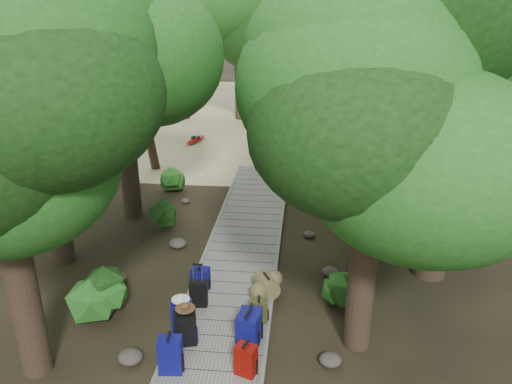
# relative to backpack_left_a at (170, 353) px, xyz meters

# --- Properties ---
(ground) EXTENTS (120.00, 120.00, 0.00)m
(ground) POSITION_rel_backpack_left_a_xyz_m (0.71, 4.58, -0.52)
(ground) COLOR #332A19
(ground) RESTS_ON ground
(sand_beach) EXTENTS (40.00, 22.00, 0.02)m
(sand_beach) POSITION_rel_backpack_left_a_xyz_m (0.71, 20.58, -0.51)
(sand_beach) COLOR #C2B583
(sand_beach) RESTS_ON ground
(boardwalk) EXTENTS (2.00, 12.00, 0.12)m
(boardwalk) POSITION_rel_backpack_left_a_xyz_m (0.71, 5.58, -0.46)
(boardwalk) COLOR gray
(boardwalk) RESTS_ON ground
(backpack_left_a) EXTENTS (0.45, 0.33, 0.80)m
(backpack_left_a) POSITION_rel_backpack_left_a_xyz_m (0.00, 0.00, 0.00)
(backpack_left_a) COLOR navy
(backpack_left_a) RESTS_ON boardwalk
(backpack_left_b) EXTENTS (0.49, 0.40, 0.79)m
(backpack_left_b) POSITION_rel_backpack_left_a_xyz_m (0.09, 0.80, -0.01)
(backpack_left_b) COLOR black
(backpack_left_b) RESTS_ON boardwalk
(backpack_left_c) EXTENTS (0.45, 0.35, 0.76)m
(backpack_left_c) POSITION_rel_backpack_left_a_xyz_m (-0.07, 1.17, -0.02)
(backpack_left_c) COLOR navy
(backpack_left_c) RESTS_ON boardwalk
(backpack_left_d) EXTENTS (0.43, 0.34, 0.60)m
(backpack_left_d) POSITION_rel_backpack_left_a_xyz_m (-0.01, 2.74, -0.10)
(backpack_left_d) COLOR navy
(backpack_left_d) RESTS_ON boardwalk
(backpack_right_a) EXTENTS (0.44, 0.38, 0.67)m
(backpack_right_a) POSITION_rel_backpack_left_a_xyz_m (1.37, 0.07, -0.07)
(backpack_right_a) COLOR #7E0F00
(backpack_right_a) RESTS_ON boardwalk
(backpack_right_b) EXTENTS (0.47, 0.37, 0.74)m
(backpack_right_b) POSITION_rel_backpack_left_a_xyz_m (1.31, 0.83, -0.03)
(backpack_right_b) COLOR navy
(backpack_right_b) RESTS_ON boardwalk
(backpack_right_c) EXTENTS (0.43, 0.31, 0.72)m
(backpack_right_c) POSITION_rel_backpack_left_a_xyz_m (1.35, 1.10, -0.04)
(backpack_right_c) COLOR navy
(backpack_right_c) RESTS_ON boardwalk
(backpack_right_d) EXTENTS (0.38, 0.28, 0.55)m
(backpack_right_d) POSITION_rel_backpack_left_a_xyz_m (1.45, 1.66, -0.12)
(backpack_right_d) COLOR #3F3E19
(backpack_right_d) RESTS_ON boardwalk
(duffel_right_khaki) EXTENTS (0.69, 0.78, 0.43)m
(duffel_right_khaki) POSITION_rel_backpack_left_a_xyz_m (1.52, 2.70, -0.18)
(duffel_right_khaki) COLOR brown
(duffel_right_khaki) RESTS_ON boardwalk
(suitcase_on_boardwalk) EXTENTS (0.40, 0.24, 0.60)m
(suitcase_on_boardwalk) POSITION_rel_backpack_left_a_xyz_m (0.08, 2.07, -0.10)
(suitcase_on_boardwalk) COLOR black
(suitcase_on_boardwalk) RESTS_ON boardwalk
(lone_suitcase_on_sand) EXTENTS (0.49, 0.37, 0.67)m
(lone_suitcase_on_sand) POSITION_rel_backpack_left_a_xyz_m (1.15, 12.60, -0.16)
(lone_suitcase_on_sand) COLOR black
(lone_suitcase_on_sand) RESTS_ON sand_beach
(hat_brown) EXTENTS (0.39, 0.39, 0.12)m
(hat_brown) POSITION_rel_backpack_left_a_xyz_m (0.10, 0.83, 0.45)
(hat_brown) COLOR #51351E
(hat_brown) RESTS_ON backpack_left_b
(hat_white) EXTENTS (0.37, 0.37, 0.12)m
(hat_white) POSITION_rel_backpack_left_a_xyz_m (-0.07, 1.16, 0.42)
(hat_white) COLOR silver
(hat_white) RESTS_ON backpack_left_c
(kayak) EXTENTS (1.70, 3.28, 0.32)m
(kayak) POSITION_rel_backpack_left_a_xyz_m (-2.80, 15.04, -0.34)
(kayak) COLOR #B9110F
(kayak) RESTS_ON sand_beach
(sun_lounger) EXTENTS (1.00, 2.04, 0.63)m
(sun_lounger) POSITION_rel_backpack_left_a_xyz_m (3.44, 15.15, -0.18)
(sun_lounger) COLOR silver
(sun_lounger) RESTS_ON sand_beach
(tree_right_a) EXTENTS (4.49, 4.49, 7.49)m
(tree_right_a) POSITION_rel_backpack_left_a_xyz_m (3.45, 1.27, 3.23)
(tree_right_a) COLOR black
(tree_right_a) RESTS_ON ground
(tree_right_b) EXTENTS (6.27, 6.27, 11.20)m
(tree_right_b) POSITION_rel_backpack_left_a_xyz_m (5.48, 4.14, 5.08)
(tree_right_b) COLOR black
(tree_right_b) RESTS_ON ground
(tree_right_c) EXTENTS (4.97, 4.97, 8.60)m
(tree_right_c) POSITION_rel_backpack_left_a_xyz_m (4.54, 6.73, 3.78)
(tree_right_c) COLOR black
(tree_right_c) RESTS_ON ground
(tree_right_d) EXTENTS (6.47, 6.47, 11.86)m
(tree_right_d) POSITION_rel_backpack_left_a_xyz_m (5.87, 9.13, 5.41)
(tree_right_d) COLOR black
(tree_right_d) RESTS_ON ground
(tree_right_e) EXTENTS (5.60, 5.60, 10.09)m
(tree_right_e) POSITION_rel_backpack_left_a_xyz_m (4.77, 11.33, 4.52)
(tree_right_e) COLOR black
(tree_right_e) RESTS_ON ground
(tree_right_f) EXTENTS (5.27, 5.27, 9.41)m
(tree_right_f) POSITION_rel_backpack_left_a_xyz_m (6.98, 13.88, 4.19)
(tree_right_f) COLOR black
(tree_right_f) RESTS_ON ground
(tree_left_a) EXTENTS (4.56, 4.56, 7.60)m
(tree_left_a) POSITION_rel_backpack_left_a_xyz_m (-2.53, -0.09, 3.28)
(tree_left_a) COLOR black
(tree_left_a) RESTS_ON ground
(tree_left_b) EXTENTS (4.77, 4.77, 8.59)m
(tree_left_b) POSITION_rel_backpack_left_a_xyz_m (-3.95, 3.91, 3.78)
(tree_left_b) COLOR black
(tree_left_b) RESTS_ON ground
(tree_left_c) EXTENTS (4.67, 4.67, 8.12)m
(tree_left_c) POSITION_rel_backpack_left_a_xyz_m (-3.05, 6.89, 3.54)
(tree_left_c) COLOR black
(tree_left_c) RESTS_ON ground
(tree_back_a) EXTENTS (5.27, 5.27, 9.12)m
(tree_back_a) POSITION_rel_backpack_left_a_xyz_m (-1.28, 19.86, 4.04)
(tree_back_a) COLOR black
(tree_back_a) RESTS_ON ground
(tree_back_b) EXTENTS (6.02, 6.02, 10.75)m
(tree_back_b) POSITION_rel_backpack_left_a_xyz_m (2.48, 21.20, 4.85)
(tree_back_b) COLOR black
(tree_back_b) RESTS_ON ground
(tree_back_c) EXTENTS (4.41, 4.41, 7.94)m
(tree_back_c) POSITION_rel_backpack_left_a_xyz_m (5.40, 20.37, 3.45)
(tree_back_c) COLOR black
(tree_back_c) RESTS_ON ground
(tree_back_d) EXTENTS (4.45, 4.45, 7.41)m
(tree_back_d) POSITION_rel_backpack_left_a_xyz_m (-4.39, 19.63, 3.19)
(tree_back_d) COLOR black
(tree_back_d) RESTS_ON ground
(palm_right_a) EXTENTS (4.33, 4.33, 7.38)m
(palm_right_a) POSITION_rel_backpack_left_a_xyz_m (4.18, 10.10, 3.17)
(palm_right_a) COLOR #173C10
(palm_right_a) RESTS_ON ground
(palm_right_b) EXTENTS (3.84, 3.84, 7.41)m
(palm_right_b) POSITION_rel_backpack_left_a_xyz_m (5.93, 15.02, 3.19)
(palm_right_b) COLOR #173C10
(palm_right_b) RESTS_ON ground
(palm_right_c) EXTENTS (4.11, 4.11, 6.54)m
(palm_right_c) POSITION_rel_backpack_left_a_xyz_m (3.00, 17.41, 2.75)
(palm_right_c) COLOR #173C10
(palm_right_c) RESTS_ON ground
(palm_left_a) EXTENTS (4.76, 4.76, 7.58)m
(palm_left_a) POSITION_rel_backpack_left_a_xyz_m (-3.87, 11.16, 3.27)
(palm_left_a) COLOR #173C10
(palm_left_a) RESTS_ON ground
(rock_left_a) EXTENTS (0.48, 0.43, 0.26)m
(rock_left_a) POSITION_rel_backpack_left_a_xyz_m (-0.87, 0.27, -0.39)
(rock_left_a) COLOR #4C473F
(rock_left_a) RESTS_ON ground
(rock_left_b) EXTENTS (0.37, 0.33, 0.20)m
(rock_left_b) POSITION_rel_backpack_left_a_xyz_m (-2.10, 3.02, -0.42)
(rock_left_b) COLOR #4C473F
(rock_left_b) RESTS_ON ground
(rock_left_c) EXTENTS (0.48, 0.44, 0.27)m
(rock_left_c) POSITION_rel_backpack_left_a_xyz_m (-1.10, 4.86, -0.39)
(rock_left_c) COLOR #4C473F
(rock_left_c) RESTS_ON ground
(rock_left_d) EXTENTS (0.29, 0.26, 0.16)m
(rock_left_d) POSITION_rel_backpack_left_a_xyz_m (-1.62, 7.94, -0.44)
(rock_left_d) COLOR #4C473F
(rock_left_d) RESTS_ON ground
(rock_right_a) EXTENTS (0.42, 0.38, 0.23)m
(rock_right_a) POSITION_rel_backpack_left_a_xyz_m (2.91, 0.59, -0.40)
(rock_right_a) COLOR #4C473F
(rock_right_a) RESTS_ON ground
(rock_right_b) EXTENTS (0.42, 0.37, 0.23)m
(rock_right_b) POSITION_rel_backpack_left_a_xyz_m (3.02, 3.80, -0.40)
(rock_right_b) COLOR #4C473F
(rock_right_b) RESTS_ON ground
(rock_right_c) EXTENTS (0.33, 0.29, 0.18)m
(rock_right_c) POSITION_rel_backpack_left_a_xyz_m (2.50, 5.87, -0.43)
(rock_right_c) COLOR #4C473F
(rock_right_c) RESTS_ON ground
(shrub_left_a) EXTENTS (1.26, 1.26, 1.13)m
(shrub_left_a) POSITION_rel_backpack_left_a_xyz_m (-1.93, 1.69, 0.05)
(shrub_left_a) COLOR #19541A
(shrub_left_a) RESTS_ON ground
(shrub_left_b) EXTENTS (0.95, 0.95, 0.85)m
(shrub_left_b) POSITION_rel_backpack_left_a_xyz_m (-1.66, 5.99, -0.09)
(shrub_left_b) COLOR #19541A
(shrub_left_b) RESTS_ON ground
(shrub_left_c) EXTENTS (1.02, 1.02, 0.92)m
(shrub_left_c) POSITION_rel_backpack_left_a_xyz_m (-2.30, 8.82, -0.06)
(shrub_left_c) COLOR #19541A
(shrub_left_c) RESTS_ON ground
(shrub_right_a) EXTENTS (0.98, 0.98, 0.89)m
(shrub_right_a) POSITION_rel_backpack_left_a_xyz_m (3.26, 2.43, -0.08)
(shrub_right_a) COLOR #19541A
(shrub_right_a) RESTS_ON ground
(shrub_right_b) EXTENTS (1.29, 1.29, 1.16)m
(shrub_right_b) POSITION_rel_backpack_left_a_xyz_m (3.64, 6.94, 0.06)
(shrub_right_b) COLOR #19541A
(shrub_right_b) RESTS_ON ground
(shrub_right_c) EXTENTS (0.87, 0.87, 0.78)m
(shrub_right_c) POSITION_rel_backpack_left_a_xyz_m (2.38, 9.85, -0.13)
(shrub_right_c) COLOR #19541A
(shrub_right_c) RESTS_ON ground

